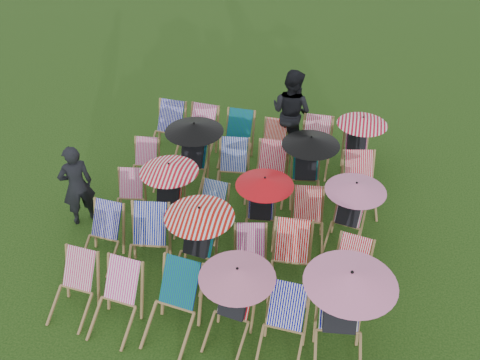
% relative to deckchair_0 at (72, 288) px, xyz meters
% --- Properties ---
extents(ground, '(100.00, 100.00, 0.00)m').
position_rel_deckchair_0_xyz_m(ground, '(1.98, 2.22, -0.45)').
color(ground, black).
rests_on(ground, ground).
extents(deckchair_0, '(0.68, 0.89, 0.91)m').
position_rel_deckchair_0_xyz_m(deckchair_0, '(0.00, 0.00, 0.00)').
color(deckchair_0, olive).
rests_on(deckchair_0, ground).
extents(deckchair_1, '(0.74, 0.94, 0.95)m').
position_rel_deckchair_0_xyz_m(deckchair_1, '(0.72, -0.11, 0.02)').
color(deckchair_1, olive).
rests_on(deckchair_1, ground).
extents(deckchair_2, '(0.82, 1.04, 1.03)m').
position_rel_deckchair_0_xyz_m(deckchair_2, '(1.56, -0.07, 0.06)').
color(deckchair_2, olive).
rests_on(deckchair_2, ground).
extents(deckchair_3, '(1.06, 1.13, 1.25)m').
position_rel_deckchair_0_xyz_m(deckchair_3, '(2.41, 0.05, 0.21)').
color(deckchair_3, olive).
rests_on(deckchair_3, ground).
extents(deckchair_4, '(0.69, 0.92, 0.95)m').
position_rel_deckchair_0_xyz_m(deckchair_4, '(3.14, -0.10, 0.02)').
color(deckchair_4, olive).
rests_on(deckchair_4, ground).
extents(deckchair_5, '(1.23, 1.31, 1.46)m').
position_rel_deckchair_0_xyz_m(deckchair_5, '(3.91, 0.06, 0.32)').
color(deckchair_5, olive).
rests_on(deckchair_5, ground).
extents(deckchair_6, '(0.68, 0.89, 0.91)m').
position_rel_deckchair_0_xyz_m(deckchair_6, '(-0.05, 1.14, 0.00)').
color(deckchair_6, olive).
rests_on(deckchair_6, ground).
extents(deckchair_7, '(0.80, 1.02, 1.03)m').
position_rel_deckchair_0_xyz_m(deckchair_7, '(0.79, 1.07, 0.06)').
color(deckchair_7, olive).
rests_on(deckchair_7, ground).
extents(deckchair_8, '(1.09, 1.16, 1.29)m').
position_rel_deckchair_0_xyz_m(deckchair_8, '(1.58, 1.13, 0.23)').
color(deckchair_8, olive).
rests_on(deckchair_8, ground).
extents(deckchair_9, '(0.71, 0.88, 0.85)m').
position_rel_deckchair_0_xyz_m(deckchair_9, '(2.45, 1.16, -0.03)').
color(deckchair_9, olive).
rests_on(deckchair_9, ground).
extents(deckchair_10, '(0.71, 0.95, 0.99)m').
position_rel_deckchair_0_xyz_m(deckchair_10, '(3.08, 1.18, 0.04)').
color(deckchair_10, olive).
rests_on(deckchair_10, ground).
extents(deckchair_11, '(0.73, 0.91, 0.88)m').
position_rel_deckchair_0_xyz_m(deckchair_11, '(3.97, 1.16, -0.01)').
color(deckchair_11, olive).
rests_on(deckchair_11, ground).
extents(deckchair_12, '(0.64, 0.82, 0.81)m').
position_rel_deckchair_0_xyz_m(deckchair_12, '(-0.01, 2.29, -0.05)').
color(deckchair_12, olive).
rests_on(deckchair_12, ground).
extents(deckchair_13, '(1.03, 1.07, 1.22)m').
position_rel_deckchair_0_xyz_m(deckchair_13, '(0.74, 2.26, 0.19)').
color(deckchair_13, olive).
rests_on(deckchair_13, ground).
extents(deckchair_14, '(0.66, 0.84, 0.83)m').
position_rel_deckchair_0_xyz_m(deckchair_14, '(1.51, 2.19, -0.04)').
color(deckchair_14, olive).
rests_on(deckchair_14, ground).
extents(deckchair_15, '(0.99, 1.06, 1.18)m').
position_rel_deckchair_0_xyz_m(deckchair_15, '(2.43, 2.25, 0.17)').
color(deckchair_15, olive).
rests_on(deckchair_15, ground).
extents(deckchair_16, '(0.69, 0.89, 0.90)m').
position_rel_deckchair_0_xyz_m(deckchair_16, '(3.24, 2.26, -0.00)').
color(deckchair_16, olive).
rests_on(deckchair_16, ground).
extents(deckchair_17, '(1.02, 1.09, 1.21)m').
position_rel_deckchair_0_xyz_m(deckchair_17, '(3.91, 2.39, 0.18)').
color(deckchair_17, olive).
rests_on(deckchair_17, ground).
extents(deckchair_18, '(0.61, 0.80, 0.82)m').
position_rel_deckchair_0_xyz_m(deckchair_18, '(-0.12, 3.36, -0.04)').
color(deckchair_18, olive).
rests_on(deckchair_18, ground).
extents(deckchair_19, '(1.13, 1.18, 1.33)m').
position_rel_deckchair_0_xyz_m(deckchair_19, '(0.84, 3.48, 0.25)').
color(deckchair_19, olive).
rests_on(deckchair_19, ground).
extents(deckchair_20, '(0.72, 0.95, 0.97)m').
position_rel_deckchair_0_xyz_m(deckchair_20, '(1.66, 3.42, 0.03)').
color(deckchair_20, olive).
rests_on(deckchair_20, ground).
extents(deckchair_21, '(0.65, 0.91, 0.98)m').
position_rel_deckchair_0_xyz_m(deckchair_21, '(2.40, 3.45, 0.04)').
color(deckchair_21, olive).
rests_on(deckchair_21, ground).
extents(deckchair_22, '(1.08, 1.16, 1.28)m').
position_rel_deckchair_0_xyz_m(deckchair_22, '(3.07, 3.54, 0.22)').
color(deckchair_22, olive).
rests_on(deckchair_22, ground).
extents(deckchair_23, '(0.82, 1.02, 0.99)m').
position_rel_deckchair_0_xyz_m(deckchair_23, '(4.08, 3.41, 0.04)').
color(deckchair_23, olive).
rests_on(deckchair_23, ground).
extents(deckchair_24, '(0.74, 0.99, 1.02)m').
position_rel_deckchair_0_xyz_m(deckchair_24, '(-0.03, 4.53, 0.05)').
color(deckchair_24, olive).
rests_on(deckchair_24, ground).
extents(deckchair_25, '(0.76, 0.99, 1.02)m').
position_rel_deckchair_0_xyz_m(deckchair_25, '(0.69, 4.50, 0.05)').
color(deckchair_25, olive).
rests_on(deckchair_25, ground).
extents(deckchair_26, '(0.69, 0.94, 0.98)m').
position_rel_deckchair_0_xyz_m(deckchair_26, '(1.50, 4.51, 0.04)').
color(deckchair_26, olive).
rests_on(deckchair_26, ground).
extents(deckchair_27, '(0.60, 0.82, 0.86)m').
position_rel_deckchair_0_xyz_m(deckchair_27, '(2.28, 4.54, -0.02)').
color(deckchair_27, olive).
rests_on(deckchair_27, ground).
extents(deckchair_28, '(0.69, 0.95, 1.01)m').
position_rel_deckchair_0_xyz_m(deckchair_28, '(3.14, 4.55, 0.05)').
color(deckchair_28, olive).
rests_on(deckchair_28, ground).
extents(deckchair_29, '(1.00, 1.08, 1.19)m').
position_rel_deckchair_0_xyz_m(deckchair_29, '(3.99, 4.64, 0.17)').
color(deckchair_29, olive).
rests_on(deckchair_29, ground).
extents(person_left, '(0.69, 0.67, 1.59)m').
position_rel_deckchair_0_xyz_m(person_left, '(-0.81, 1.97, 0.34)').
color(person_left, black).
rests_on(person_left, ground).
extents(person_rear, '(1.14, 1.05, 1.89)m').
position_rel_deckchair_0_xyz_m(person_rear, '(2.56, 5.09, 0.49)').
color(person_rear, black).
rests_on(person_rear, ground).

